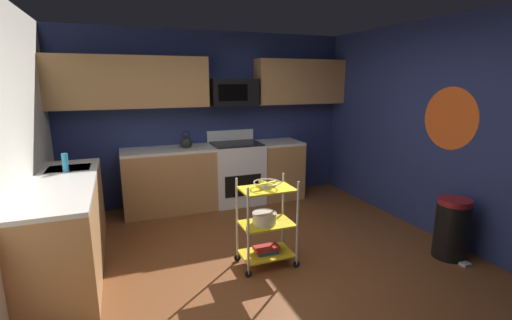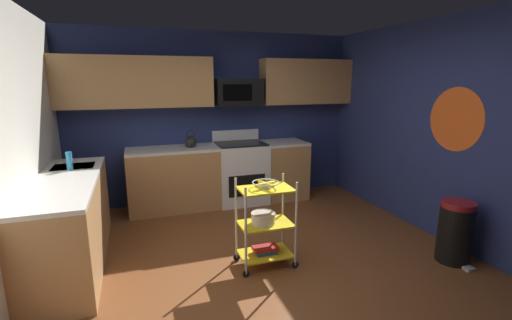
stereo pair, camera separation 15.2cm
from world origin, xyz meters
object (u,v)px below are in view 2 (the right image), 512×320
at_px(book_stack, 265,250).
at_px(kettle, 191,142).
at_px(fruit_bowl, 266,184).
at_px(dish_soap_bottle, 69,161).
at_px(mixing_bowl_large, 263,218).
at_px(trash_can, 455,232).
at_px(oven_range, 241,172).
at_px(rolling_cart, 265,224).
at_px(microwave, 238,92).

xyz_separation_m(book_stack, kettle, (-0.43, 1.98, 0.83)).
relative_size(fruit_bowl, dish_soap_bottle, 1.36).
xyz_separation_m(mixing_bowl_large, trash_can, (1.94, -0.57, -0.19)).
relative_size(mixing_bowl_large, trash_can, 0.38).
bearing_deg(oven_range, fruit_bowl, -99.23).
height_order(fruit_bowl, dish_soap_bottle, dish_soap_bottle).
height_order(dish_soap_bottle, trash_can, dish_soap_bottle).
bearing_deg(book_stack, trash_can, -16.57).
bearing_deg(rolling_cart, book_stack, -82.87).
bearing_deg(rolling_cart, oven_range, 80.77).
bearing_deg(trash_can, mixing_bowl_large, 163.64).
bearing_deg(book_stack, fruit_bowl, -90.00).
bearing_deg(trash_can, rolling_cart, 163.43).
relative_size(microwave, trash_can, 1.06).
bearing_deg(oven_range, book_stack, -99.23).
bearing_deg(dish_soap_bottle, fruit_bowl, -29.08).
xyz_separation_m(rolling_cart, trash_can, (1.91, -0.57, -0.12)).
bearing_deg(mixing_bowl_large, oven_range, 80.06).
bearing_deg(dish_soap_bottle, microwave, 25.07).
height_order(oven_range, fruit_bowl, oven_range).
relative_size(fruit_bowl, mixing_bowl_large, 1.08).
distance_m(fruit_bowl, dish_soap_bottle, 2.17).
bearing_deg(oven_range, microwave, 90.26).
xyz_separation_m(oven_range, book_stack, (-0.32, -1.98, -0.31)).
bearing_deg(dish_soap_bottle, kettle, 32.46).
height_order(rolling_cart, dish_soap_bottle, dish_soap_bottle).
height_order(microwave, kettle, microwave).
bearing_deg(kettle, microwave, 8.16).
distance_m(book_stack, kettle, 2.19).
bearing_deg(fruit_bowl, book_stack, 90.00).
bearing_deg(fruit_bowl, kettle, 102.38).
relative_size(oven_range, trash_can, 1.67).
distance_m(oven_range, mixing_bowl_large, 2.01).
xyz_separation_m(fruit_bowl, kettle, (-0.43, 1.98, 0.12)).
bearing_deg(microwave, trash_can, -59.10).
relative_size(microwave, rolling_cart, 0.77).
bearing_deg(kettle, dish_soap_bottle, -147.54).
bearing_deg(oven_range, trash_can, -58.08).
bearing_deg(mixing_bowl_large, trash_can, -16.36).
distance_m(kettle, trash_can, 3.53).
relative_size(book_stack, kettle, 0.99).
bearing_deg(mixing_bowl_large, book_stack, -0.00).
height_order(rolling_cart, book_stack, rolling_cart).
relative_size(rolling_cart, trash_can, 1.39).
xyz_separation_m(microwave, mixing_bowl_large, (-0.35, -2.09, -1.18)).
height_order(rolling_cart, trash_can, rolling_cart).
xyz_separation_m(oven_range, rolling_cart, (-0.32, -1.98, -0.03)).
distance_m(mixing_bowl_large, dish_soap_bottle, 2.20).
distance_m(rolling_cart, trash_can, 2.00).
bearing_deg(microwave, rolling_cart, -98.76).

